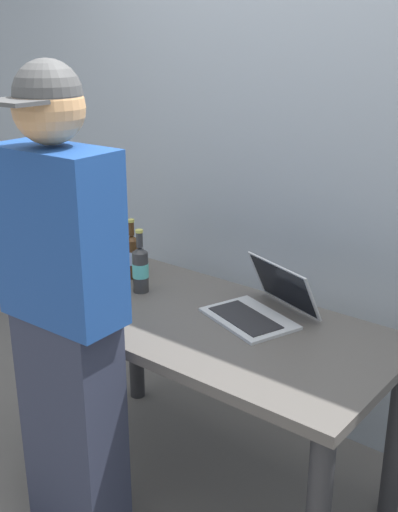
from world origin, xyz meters
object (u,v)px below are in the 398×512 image
at_px(beer_bottle_dark, 108,257).
at_px(person_figure, 65,318).
at_px(laptop, 262,306).
at_px(beer_bottle_brown, 140,268).
at_px(beer_bottle_amber, 132,255).

distance_m(beer_bottle_dark, person_figure, 0.71).
bearing_deg(person_figure, beer_bottle_dark, 125.02).
distance_m(laptop, beer_bottle_dark, 0.76).
bearing_deg(beer_bottle_dark, beer_bottle_brown, -4.54).
height_order(beer_bottle_brown, beer_bottle_amber, beer_bottle_brown).
xyz_separation_m(laptop, beer_bottle_brown, (-0.54, -0.11, 0.06)).
xyz_separation_m(beer_bottle_brown, beer_bottle_amber, (-0.14, 0.10, -0.00)).
xyz_separation_m(laptop, person_figure, (-0.34, -0.68, 0.10)).
bearing_deg(laptop, beer_bottle_brown, -168.45).
height_order(beer_bottle_dark, person_figure, person_figure).
relative_size(laptop, beer_bottle_dark, 1.66).
bearing_deg(beer_bottle_brown, beer_bottle_dark, 175.46).
height_order(laptop, beer_bottle_dark, beer_bottle_dark).
bearing_deg(beer_bottle_brown, beer_bottle_amber, 145.88).
xyz_separation_m(laptop, beer_bottle_dark, (-0.75, -0.09, 0.06)).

